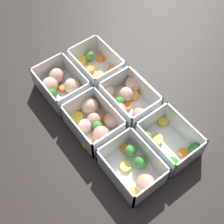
% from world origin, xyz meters
% --- Properties ---
extents(ground_plane, '(4.00, 4.00, 0.00)m').
position_xyz_m(ground_plane, '(0.00, 0.00, 0.00)').
color(ground_plane, '#282321').
extents(container_near_left, '(0.16, 0.12, 0.08)m').
position_xyz_m(container_near_left, '(-0.18, -0.06, 0.03)').
color(container_near_left, white).
rests_on(container_near_left, ground_plane).
extents(container_near_center, '(0.18, 0.16, 0.08)m').
position_xyz_m(container_near_center, '(0.01, -0.06, 0.03)').
color(container_near_center, white).
rests_on(container_near_center, ground_plane).
extents(container_near_right, '(0.17, 0.12, 0.08)m').
position_xyz_m(container_near_right, '(0.18, -0.07, 0.03)').
color(container_near_right, white).
rests_on(container_near_right, ground_plane).
extents(container_far_left, '(0.17, 0.12, 0.08)m').
position_xyz_m(container_far_left, '(-0.18, 0.06, 0.03)').
color(container_far_left, white).
rests_on(container_far_left, ground_plane).
extents(container_far_center, '(0.19, 0.15, 0.08)m').
position_xyz_m(container_far_center, '(-0.00, 0.06, 0.03)').
color(container_far_center, white).
rests_on(container_far_center, ground_plane).
extents(container_far_right, '(0.16, 0.12, 0.08)m').
position_xyz_m(container_far_right, '(0.18, 0.07, 0.03)').
color(container_far_right, white).
rests_on(container_far_right, ground_plane).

